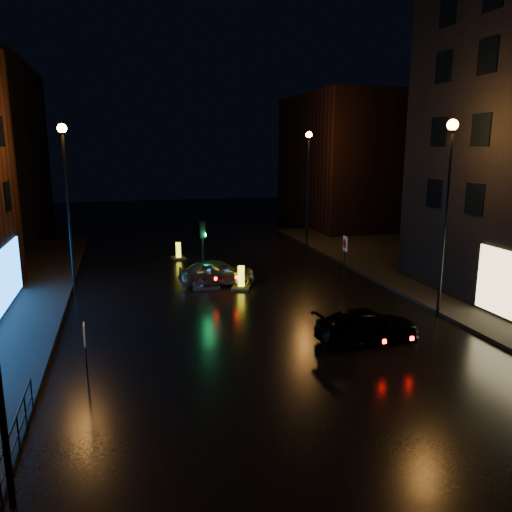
# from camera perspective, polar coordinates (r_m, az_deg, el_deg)

# --- Properties ---
(ground) EXTENTS (120.00, 120.00, 0.00)m
(ground) POSITION_cam_1_polar(r_m,az_deg,el_deg) (14.94, 8.00, -16.86)
(ground) COLOR black
(ground) RESTS_ON ground
(building_far_right) EXTENTS (8.00, 14.00, 12.00)m
(building_far_right) POSITION_cam_1_polar(r_m,az_deg,el_deg) (48.43, 9.75, 10.62)
(building_far_right) COLOR black
(building_far_right) RESTS_ON ground
(street_lamp_lfar) EXTENTS (0.44, 0.44, 8.37)m
(street_lamp_lfar) POSITION_cam_1_polar(r_m,az_deg,el_deg) (26.12, -20.86, 7.78)
(street_lamp_lfar) COLOR black
(street_lamp_lfar) RESTS_ON ground
(street_lamp_rnear) EXTENTS (0.44, 0.44, 8.37)m
(street_lamp_rnear) POSITION_cam_1_polar(r_m,az_deg,el_deg) (22.29, 21.04, 7.13)
(street_lamp_rnear) COLOR black
(street_lamp_rnear) RESTS_ON ground
(street_lamp_rfar) EXTENTS (0.44, 0.44, 8.37)m
(street_lamp_rfar) POSITION_cam_1_polar(r_m,az_deg,el_deg) (36.43, 5.98, 9.55)
(street_lamp_rfar) COLOR black
(street_lamp_rfar) RESTS_ON ground
(traffic_signal) EXTENTS (1.40, 2.40, 3.45)m
(traffic_signal) POSITION_cam_1_polar(r_m,az_deg,el_deg) (27.12, -6.02, -2.20)
(traffic_signal) COLOR black
(traffic_signal) RESTS_ON ground
(guard_railing) EXTENTS (0.05, 6.04, 1.00)m
(guard_railing) POSITION_cam_1_polar(r_m,az_deg,el_deg) (13.01, -26.41, -19.12)
(guard_railing) COLOR black
(guard_railing) RESTS_ON ground
(silver_hatchback) EXTENTS (4.12, 1.68, 1.40)m
(silver_hatchback) POSITION_cam_1_polar(r_m,az_deg,el_deg) (26.92, -4.49, -1.84)
(silver_hatchback) COLOR #939599
(silver_hatchback) RESTS_ON ground
(dark_sedan) EXTENTS (4.20, 1.88, 1.20)m
(dark_sedan) POSITION_cam_1_polar(r_m,az_deg,el_deg) (19.72, 12.63, -7.73)
(dark_sedan) COLOR black
(dark_sedan) RESTS_ON ground
(bollard_near) EXTENTS (1.35, 1.61, 1.20)m
(bollard_near) POSITION_cam_1_polar(r_m,az_deg,el_deg) (26.27, -1.70, -3.15)
(bollard_near) COLOR black
(bollard_near) RESTS_ON ground
(bollard_far) EXTENTS (0.97, 1.34, 1.11)m
(bollard_far) POSITION_cam_1_polar(r_m,az_deg,el_deg) (33.58, -8.85, 0.08)
(bollard_far) COLOR black
(bollard_far) RESTS_ON ground
(road_sign_left) EXTENTS (0.07, 0.49, 2.01)m
(road_sign_left) POSITION_cam_1_polar(r_m,az_deg,el_deg) (16.30, -18.98, -9.05)
(road_sign_left) COLOR black
(road_sign_left) RESTS_ON ground
(road_sign_right) EXTENTS (0.14, 0.61, 2.50)m
(road_sign_right) POSITION_cam_1_polar(r_m,az_deg,el_deg) (27.90, 10.13, 0.97)
(road_sign_right) COLOR black
(road_sign_right) RESTS_ON ground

